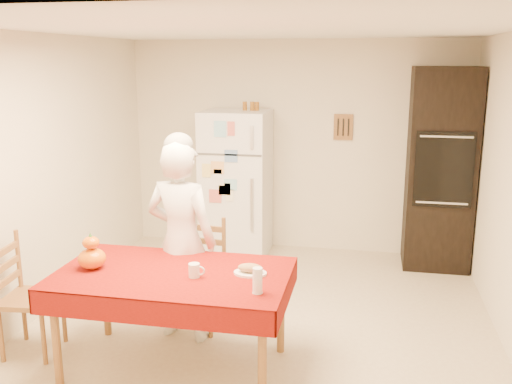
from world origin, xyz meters
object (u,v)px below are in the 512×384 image
(chair_left, at_px, (22,291))
(pumpkin_lower, at_px, (92,258))
(seated_woman, at_px, (182,241))
(oven_cabinet, at_px, (440,169))
(coffee_mug, at_px, (194,270))
(chair_far, at_px, (200,268))
(refrigerator, at_px, (236,184))
(bread_plate, at_px, (250,273))
(wine_glass, at_px, (258,281))
(dining_table, at_px, (173,281))

(chair_left, relative_size, pumpkin_lower, 4.62)
(seated_woman, height_order, pumpkin_lower, seated_woman)
(oven_cabinet, height_order, coffee_mug, oven_cabinet)
(chair_far, xyz_separation_m, coffee_mug, (0.21, -0.82, 0.30))
(chair_left, relative_size, coffee_mug, 9.50)
(refrigerator, distance_m, pumpkin_lower, 2.72)
(chair_left, distance_m, coffee_mug, 1.46)
(seated_woman, relative_size, bread_plate, 6.92)
(refrigerator, distance_m, wine_glass, 3.00)
(seated_woman, bearing_deg, oven_cabinet, -126.01)
(oven_cabinet, height_order, wine_glass, oven_cabinet)
(seated_woman, bearing_deg, pumpkin_lower, 56.50)
(oven_cabinet, distance_m, seated_woman, 3.13)
(refrigerator, relative_size, chair_left, 1.79)
(chair_left, distance_m, bread_plate, 1.82)
(refrigerator, height_order, coffee_mug, refrigerator)
(dining_table, bearing_deg, seated_woman, 101.35)
(refrigerator, height_order, bread_plate, refrigerator)
(refrigerator, xyz_separation_m, bread_plate, (0.71, -2.57, -0.08))
(oven_cabinet, distance_m, chair_far, 2.95)
(refrigerator, relative_size, oven_cabinet, 0.77)
(refrigerator, relative_size, dining_table, 1.00)
(oven_cabinet, height_order, chair_left, oven_cabinet)
(dining_table, height_order, wine_glass, wine_glass)
(dining_table, height_order, seated_woman, seated_woman)
(wine_glass, bearing_deg, pumpkin_lower, 170.92)
(pumpkin_lower, bearing_deg, chair_far, 53.91)
(refrigerator, height_order, wine_glass, refrigerator)
(pumpkin_lower, bearing_deg, oven_cabinet, 44.87)
(refrigerator, bearing_deg, dining_table, -86.75)
(refrigerator, distance_m, chair_left, 2.88)
(dining_table, height_order, chair_far, chair_far)
(refrigerator, xyz_separation_m, seated_woman, (0.05, -2.14, -0.02))
(refrigerator, relative_size, wine_glass, 9.66)
(chair_left, bearing_deg, refrigerator, -28.22)
(wine_glass, bearing_deg, bread_plate, 110.23)
(chair_far, distance_m, pumpkin_lower, 1.05)
(pumpkin_lower, bearing_deg, refrigerator, 80.26)
(chair_far, bearing_deg, bread_plate, -43.89)
(wine_glass, relative_size, bread_plate, 0.73)
(refrigerator, xyz_separation_m, oven_cabinet, (2.28, 0.05, 0.25))
(chair_left, xyz_separation_m, coffee_mug, (1.42, -0.05, 0.30))
(pumpkin_lower, distance_m, bread_plate, 1.18)
(coffee_mug, distance_m, wine_glass, 0.53)
(refrigerator, xyz_separation_m, dining_table, (0.15, -2.64, -0.16))
(oven_cabinet, distance_m, dining_table, 3.45)
(oven_cabinet, distance_m, wine_glass, 3.28)
(pumpkin_lower, bearing_deg, seated_woman, 46.90)
(wine_glass, bearing_deg, refrigerator, 106.04)
(wine_glass, bearing_deg, seated_woman, 136.13)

